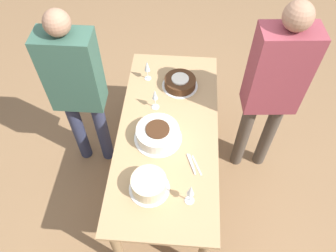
{
  "coord_description": "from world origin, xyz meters",
  "views": [
    {
      "loc": [
        -1.5,
        -0.11,
        2.76
      ],
      "look_at": [
        0.0,
        0.0,
        0.8
      ],
      "focal_mm": 35.0,
      "sensor_mm": 36.0,
      "label": 1
    }
  ],
  "objects_px": {
    "wine_glass_far": "(147,67)",
    "person_watching": "(76,85)",
    "wine_glass_near": "(155,96)",
    "cake_center_white": "(158,134)",
    "wine_glass_extra": "(191,191)",
    "cake_back_decorated": "(149,184)",
    "person_cutting": "(273,85)",
    "cake_front_chocolate": "(180,83)"
  },
  "relations": [
    {
      "from": "cake_front_chocolate",
      "to": "wine_glass_near",
      "type": "relative_size",
      "value": 1.54
    },
    {
      "from": "cake_front_chocolate",
      "to": "wine_glass_near",
      "type": "height_order",
      "value": "wine_glass_near"
    },
    {
      "from": "cake_center_white",
      "to": "cake_back_decorated",
      "type": "height_order",
      "value": "cake_back_decorated"
    },
    {
      "from": "cake_back_decorated",
      "to": "wine_glass_near",
      "type": "height_order",
      "value": "wine_glass_near"
    },
    {
      "from": "cake_center_white",
      "to": "person_watching",
      "type": "distance_m",
      "value": 0.73
    },
    {
      "from": "cake_center_white",
      "to": "wine_glass_extra",
      "type": "height_order",
      "value": "wine_glass_extra"
    },
    {
      "from": "person_watching",
      "to": "wine_glass_far",
      "type": "bearing_deg",
      "value": 33.08
    },
    {
      "from": "wine_glass_near",
      "to": "wine_glass_extra",
      "type": "bearing_deg",
      "value": -159.03
    },
    {
      "from": "cake_center_white",
      "to": "wine_glass_extra",
      "type": "bearing_deg",
      "value": -152.45
    },
    {
      "from": "person_watching",
      "to": "cake_back_decorated",
      "type": "bearing_deg",
      "value": -49.15
    },
    {
      "from": "cake_front_chocolate",
      "to": "wine_glass_far",
      "type": "height_order",
      "value": "wine_glass_far"
    },
    {
      "from": "wine_glass_extra",
      "to": "person_cutting",
      "type": "distance_m",
      "value": 1.01
    },
    {
      "from": "cake_center_white",
      "to": "person_watching",
      "type": "xyz_separation_m",
      "value": [
        0.29,
        0.65,
        0.16
      ]
    },
    {
      "from": "person_cutting",
      "to": "wine_glass_near",
      "type": "bearing_deg",
      "value": -2.82
    },
    {
      "from": "cake_front_chocolate",
      "to": "cake_back_decorated",
      "type": "bearing_deg",
      "value": 171.13
    },
    {
      "from": "wine_glass_near",
      "to": "wine_glass_extra",
      "type": "relative_size",
      "value": 0.98
    },
    {
      "from": "cake_back_decorated",
      "to": "wine_glass_extra",
      "type": "bearing_deg",
      "value": -103.67
    },
    {
      "from": "cake_front_chocolate",
      "to": "person_cutting",
      "type": "distance_m",
      "value": 0.76
    },
    {
      "from": "wine_glass_far",
      "to": "person_watching",
      "type": "bearing_deg",
      "value": 123.67
    },
    {
      "from": "cake_back_decorated",
      "to": "person_watching",
      "type": "xyz_separation_m",
      "value": [
        0.71,
        0.63,
        0.16
      ]
    },
    {
      "from": "wine_glass_extra",
      "to": "person_watching",
      "type": "bearing_deg",
      "value": 49.16
    },
    {
      "from": "cake_back_decorated",
      "to": "wine_glass_near",
      "type": "xyz_separation_m",
      "value": [
        0.72,
        0.03,
        0.07
      ]
    },
    {
      "from": "cake_front_chocolate",
      "to": "wine_glass_extra",
      "type": "height_order",
      "value": "wine_glass_extra"
    },
    {
      "from": "cake_back_decorated",
      "to": "person_watching",
      "type": "bearing_deg",
      "value": 41.45
    },
    {
      "from": "person_cutting",
      "to": "cake_center_white",
      "type": "bearing_deg",
      "value": 17.2
    },
    {
      "from": "cake_back_decorated",
      "to": "wine_glass_extra",
      "type": "relative_size",
      "value": 1.37
    },
    {
      "from": "cake_back_decorated",
      "to": "wine_glass_far",
      "type": "xyz_separation_m",
      "value": [
        1.05,
        0.13,
        0.07
      ]
    },
    {
      "from": "wine_glass_near",
      "to": "person_watching",
      "type": "height_order",
      "value": "person_watching"
    },
    {
      "from": "cake_back_decorated",
      "to": "person_watching",
      "type": "relative_size",
      "value": 0.17
    },
    {
      "from": "cake_front_chocolate",
      "to": "person_watching",
      "type": "bearing_deg",
      "value": 108.64
    },
    {
      "from": "wine_glass_extra",
      "to": "person_cutting",
      "type": "xyz_separation_m",
      "value": [
        0.83,
        -0.57,
        0.14
      ]
    },
    {
      "from": "person_cutting",
      "to": "wine_glass_extra",
      "type": "bearing_deg",
      "value": 50.21
    },
    {
      "from": "cake_front_chocolate",
      "to": "person_cutting",
      "type": "height_order",
      "value": "person_cutting"
    },
    {
      "from": "wine_glass_near",
      "to": "wine_glass_extra",
      "type": "distance_m",
      "value": 0.85
    },
    {
      "from": "wine_glass_far",
      "to": "person_watching",
      "type": "distance_m",
      "value": 0.61
    },
    {
      "from": "person_watching",
      "to": "cake_front_chocolate",
      "type": "bearing_deg",
      "value": 18.05
    },
    {
      "from": "wine_glass_near",
      "to": "wine_glass_far",
      "type": "height_order",
      "value": "wine_glass_near"
    },
    {
      "from": "person_cutting",
      "to": "person_watching",
      "type": "relative_size",
      "value": 1.06
    },
    {
      "from": "cake_front_chocolate",
      "to": "wine_glass_extra",
      "type": "xyz_separation_m",
      "value": [
        -1.04,
        -0.12,
        0.1
      ]
    },
    {
      "from": "wine_glass_near",
      "to": "cake_back_decorated",
      "type": "bearing_deg",
      "value": -177.53
    },
    {
      "from": "cake_center_white",
      "to": "cake_back_decorated",
      "type": "xyz_separation_m",
      "value": [
        -0.42,
        0.02,
        0.01
      ]
    },
    {
      "from": "wine_glass_far",
      "to": "person_cutting",
      "type": "relative_size",
      "value": 0.11
    }
  ]
}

